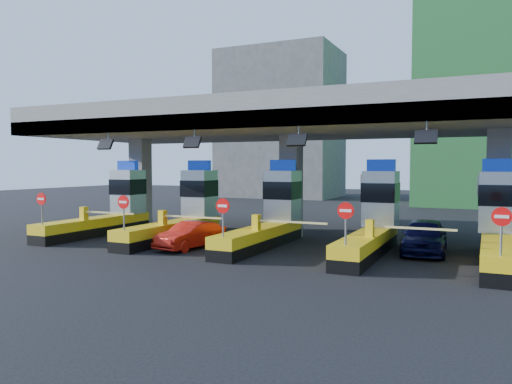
% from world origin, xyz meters
% --- Properties ---
extents(ground, '(120.00, 120.00, 0.00)m').
position_xyz_m(ground, '(0.00, 0.00, 0.00)').
color(ground, black).
rests_on(ground, ground).
extents(toll_canopy, '(28.00, 12.09, 7.00)m').
position_xyz_m(toll_canopy, '(0.00, 2.87, 6.13)').
color(toll_canopy, slate).
rests_on(toll_canopy, ground).
extents(toll_lane_far_left, '(4.43, 8.00, 4.16)m').
position_xyz_m(toll_lane_far_left, '(-10.00, 0.28, 1.40)').
color(toll_lane_far_left, black).
rests_on(toll_lane_far_left, ground).
extents(toll_lane_left, '(4.43, 8.00, 4.16)m').
position_xyz_m(toll_lane_left, '(-5.00, 0.28, 1.40)').
color(toll_lane_left, black).
rests_on(toll_lane_left, ground).
extents(toll_lane_center, '(4.43, 8.00, 4.16)m').
position_xyz_m(toll_lane_center, '(0.00, 0.28, 1.40)').
color(toll_lane_center, black).
rests_on(toll_lane_center, ground).
extents(toll_lane_right, '(4.43, 8.00, 4.16)m').
position_xyz_m(toll_lane_right, '(5.00, 0.28, 1.40)').
color(toll_lane_right, black).
rests_on(toll_lane_right, ground).
extents(toll_lane_far_right, '(4.43, 8.00, 4.16)m').
position_xyz_m(toll_lane_far_right, '(10.00, 0.28, 1.40)').
color(toll_lane_far_right, black).
rests_on(toll_lane_far_right, ground).
extents(bg_building_concrete, '(14.00, 10.00, 18.00)m').
position_xyz_m(bg_building_concrete, '(-14.00, 36.00, 9.00)').
color(bg_building_concrete, '#4C4C49').
rests_on(bg_building_concrete, ground).
extents(van, '(2.05, 4.61, 1.54)m').
position_xyz_m(van, '(7.12, 0.73, 0.77)').
color(van, black).
rests_on(van, ground).
extents(red_car, '(1.92, 3.95, 1.25)m').
position_xyz_m(red_car, '(-2.90, -2.44, 0.62)').
color(red_car, '#A5150C').
rests_on(red_car, ground).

